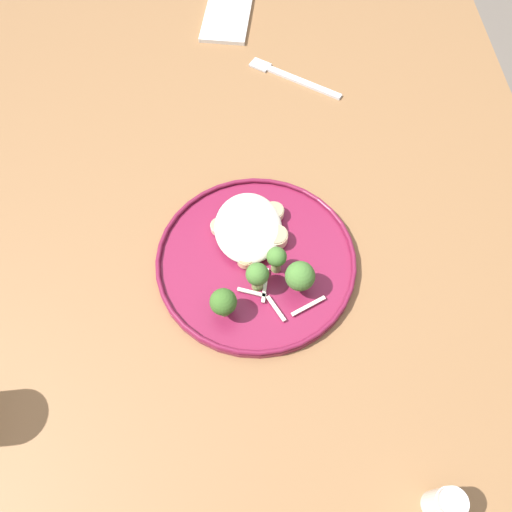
% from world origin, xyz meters
% --- Properties ---
extents(ground, '(6.00, 6.00, 0.00)m').
position_xyz_m(ground, '(0.00, 0.00, 0.00)').
color(ground, '#665B51').
extents(wooden_dining_table, '(1.40, 1.00, 0.74)m').
position_xyz_m(wooden_dining_table, '(0.00, 0.00, 0.66)').
color(wooden_dining_table, brown).
rests_on(wooden_dining_table, ground).
extents(dinner_plate, '(0.29, 0.29, 0.02)m').
position_xyz_m(dinner_plate, '(0.03, 0.02, 0.75)').
color(dinner_plate, maroon).
rests_on(dinner_plate, wooden_dining_table).
extents(noodle_bed, '(0.12, 0.10, 0.03)m').
position_xyz_m(noodle_bed, '(-0.02, 0.01, 0.76)').
color(noodle_bed, beige).
rests_on(noodle_bed, dinner_plate).
extents(seared_scallop_tiny_bay, '(0.03, 0.03, 0.01)m').
position_xyz_m(seared_scallop_tiny_bay, '(0.03, 0.01, 0.76)').
color(seared_scallop_tiny_bay, '#E5C689').
rests_on(seared_scallop_tiny_bay, dinner_plate).
extents(seared_scallop_large_seared, '(0.03, 0.03, 0.01)m').
position_xyz_m(seared_scallop_large_seared, '(-0.02, 0.01, 0.76)').
color(seared_scallop_large_seared, '#DBB77A').
rests_on(seared_scallop_large_seared, dinner_plate).
extents(seared_scallop_left_edge, '(0.04, 0.04, 0.02)m').
position_xyz_m(seared_scallop_left_edge, '(-0.00, 0.05, 0.76)').
color(seared_scallop_left_edge, beige).
rests_on(seared_scallop_left_edge, dinner_plate).
extents(seared_scallop_front_small, '(0.02, 0.02, 0.01)m').
position_xyz_m(seared_scallop_front_small, '(-0.04, 0.03, 0.76)').
color(seared_scallop_front_small, '#E5C689').
rests_on(seared_scallop_front_small, dinner_plate).
extents(seared_scallop_on_noodles, '(0.03, 0.03, 0.01)m').
position_xyz_m(seared_scallop_on_noodles, '(-0.05, 0.05, 0.76)').
color(seared_scallop_on_noodles, beige).
rests_on(seared_scallop_on_noodles, dinner_plate).
extents(seared_scallop_right_edge, '(0.03, 0.03, 0.01)m').
position_xyz_m(seared_scallop_right_edge, '(-0.02, -0.03, 0.76)').
color(seared_scallop_right_edge, beige).
rests_on(seared_scallop_right_edge, dinner_plate).
extents(broccoli_floret_rear_charred, '(0.03, 0.03, 0.05)m').
position_xyz_m(broccoli_floret_rear_charred, '(0.07, 0.02, 0.78)').
color(broccoli_floret_rear_charred, '#89A356').
rests_on(broccoli_floret_rear_charred, dinner_plate).
extents(broccoli_floret_small_sprig, '(0.04, 0.04, 0.05)m').
position_xyz_m(broccoli_floret_small_sprig, '(0.11, -0.02, 0.78)').
color(broccoli_floret_small_sprig, '#7A994C').
rests_on(broccoli_floret_small_sprig, dinner_plate).
extents(broccoli_floret_left_leaning, '(0.04, 0.04, 0.06)m').
position_xyz_m(broccoli_floret_left_leaning, '(0.08, 0.08, 0.78)').
color(broccoli_floret_left_leaning, '#7A994C').
rests_on(broccoli_floret_left_leaning, dinner_plate).
extents(broccoli_floret_right_tilted, '(0.03, 0.03, 0.05)m').
position_xyz_m(broccoli_floret_right_tilted, '(0.05, 0.05, 0.78)').
color(broccoli_floret_right_tilted, '#89A356').
rests_on(broccoli_floret_right_tilted, dinner_plate).
extents(onion_sliver_long_sliver, '(0.04, 0.03, 0.00)m').
position_xyz_m(onion_sliver_long_sliver, '(0.11, 0.05, 0.75)').
color(onion_sliver_long_sliver, silver).
rests_on(onion_sliver_long_sliver, dinner_plate).
extents(onion_sliver_curled_piece, '(0.05, 0.01, 0.00)m').
position_xyz_m(onion_sliver_curled_piece, '(0.07, 0.03, 0.75)').
color(onion_sliver_curled_piece, silver).
rests_on(onion_sliver_curled_piece, dinner_plate).
extents(onion_sliver_short_strip, '(0.03, 0.05, 0.00)m').
position_xyz_m(onion_sliver_short_strip, '(0.11, 0.09, 0.75)').
color(onion_sliver_short_strip, silver).
rests_on(onion_sliver_short_strip, dinner_plate).
extents(onion_sliver_pale_crescent, '(0.02, 0.04, 0.00)m').
position_xyz_m(onion_sliver_pale_crescent, '(0.08, 0.02, 0.75)').
color(onion_sliver_pale_crescent, silver).
rests_on(onion_sliver_pale_crescent, dinner_plate).
extents(dinner_fork, '(0.12, 0.17, 0.00)m').
position_xyz_m(dinner_fork, '(-0.36, 0.10, 0.74)').
color(dinner_fork, silver).
rests_on(dinner_fork, wooden_dining_table).
extents(folded_napkin, '(0.16, 0.11, 0.01)m').
position_xyz_m(folded_napkin, '(-0.53, -0.02, 0.74)').
color(folded_napkin, silver).
rests_on(folded_napkin, wooden_dining_table).
extents(salt_shaker, '(0.03, 0.03, 0.07)m').
position_xyz_m(salt_shaker, '(0.35, 0.22, 0.77)').
color(salt_shaker, white).
rests_on(salt_shaker, wooden_dining_table).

